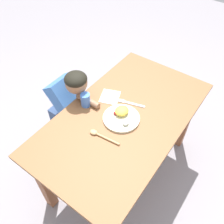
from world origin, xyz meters
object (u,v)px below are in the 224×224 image
at_px(fork, 130,103).
at_px(spoon, 100,135).
at_px(plate, 122,116).
at_px(person, 70,112).
at_px(drinking_cup, 86,100).

height_order(fork, spoon, spoon).
relative_size(plate, person, 0.26).
bearing_deg(person, fork, 110.21).
distance_m(plate, fork, 0.15).
distance_m(fork, spoon, 0.35).
bearing_deg(person, plate, 92.63).
height_order(plate, fork, plate).
bearing_deg(fork, spoon, 75.56).
bearing_deg(fork, person, 4.16).
relative_size(plate, drinking_cup, 2.44).
height_order(fork, person, person).
bearing_deg(spoon, plate, -102.53).
distance_m(fork, drinking_cup, 0.31).
bearing_deg(person, drinking_cup, 83.48).
xyz_separation_m(plate, spoon, (-0.20, 0.02, -0.01)).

